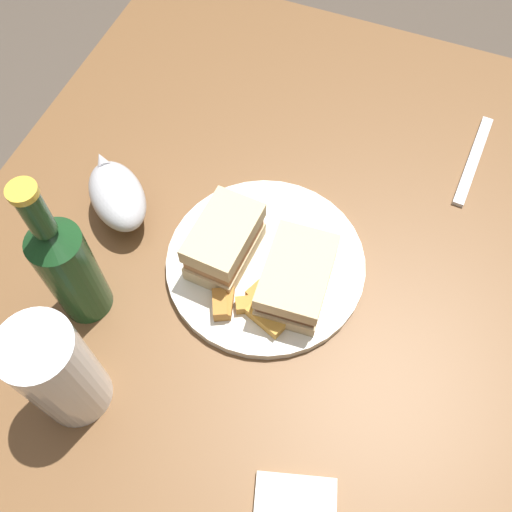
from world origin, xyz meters
The scene contains 15 objects.
ground_plane centered at (0.00, 0.00, 0.00)m, with size 6.00×6.00×0.00m, color #4C4238.
dining_table centered at (0.00, 0.00, 0.37)m, with size 1.09×0.81×0.74m, color brown.
plate centered at (-0.01, 0.02, 0.75)m, with size 0.27×0.27×0.01m, color silver.
sandwich_half_left centered at (0.00, -0.03, 0.79)m, with size 0.11×0.08×0.07m.
sandwich_half_right centered at (0.01, 0.07, 0.79)m, with size 0.13×0.09×0.06m.
potato_wedge_front centered at (0.03, 0.04, 0.77)m, with size 0.05×0.02×0.02m, color #B77F33.
potato_wedge_middle centered at (0.07, -0.01, 0.77)m, with size 0.04×0.02×0.02m, color #AD702D.
potato_wedge_back centered at (0.03, 0.06, 0.77)m, with size 0.05×0.02×0.02m, color gold.
potato_wedge_left_edge centered at (0.06, 0.03, 0.77)m, with size 0.05×0.02×0.02m, color #B77F33.
potato_wedge_right_edge centered at (0.07, 0.05, 0.77)m, with size 0.05×0.02×0.02m, color gold.
potato_wedge_stray centered at (0.07, 0.00, 0.77)m, with size 0.04×0.02×0.02m, color #AD702D.
pint_glass centered at (0.23, -0.12, 0.82)m, with size 0.08×0.08×0.17m.
gravy_boat centered at (-0.02, -0.20, 0.79)m, with size 0.13×0.14×0.07m.
cider_bottle centered at (0.12, -0.17, 0.84)m, with size 0.06×0.06×0.25m.
fork centered at (-0.30, 0.25, 0.75)m, with size 0.18×0.02×0.01m, color silver.
Camera 1 is at (0.34, 0.15, 1.43)m, focal length 40.07 mm.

